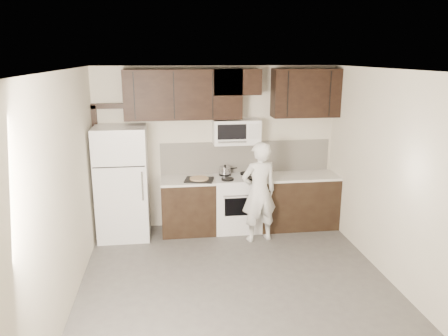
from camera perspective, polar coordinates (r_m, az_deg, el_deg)
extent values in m
plane|color=#4D4B48|center=(5.74, 1.83, -15.43)|extent=(4.50, 4.50, 0.00)
plane|color=beige|center=(7.35, -0.96, 2.67)|extent=(4.00, 0.00, 4.00)
plane|color=white|center=(4.97, 2.08, 12.63)|extent=(4.50, 4.50, 0.00)
cube|color=black|center=(7.26, -4.69, -5.04)|extent=(0.87, 0.62, 0.87)
cube|color=black|center=(7.58, 9.50, -4.36)|extent=(1.32, 0.62, 0.87)
cube|color=white|center=(7.12, -4.77, -1.59)|extent=(0.87, 0.64, 0.04)
cube|color=white|center=(7.44, 9.64, -1.04)|extent=(1.32, 0.64, 0.04)
cube|color=white|center=(7.34, 1.69, -4.69)|extent=(0.76, 0.62, 0.89)
cube|color=white|center=(7.20, 1.72, -1.28)|extent=(0.76, 0.62, 0.02)
cube|color=black|center=(7.04, 2.09, -5.08)|extent=(0.50, 0.01, 0.30)
cylinder|color=silver|center=(6.94, 2.16, -3.62)|extent=(0.55, 0.02, 0.02)
cylinder|color=black|center=(7.03, 0.47, -1.47)|extent=(0.20, 0.20, 0.03)
cylinder|color=black|center=(7.09, 3.35, -1.36)|extent=(0.20, 0.20, 0.03)
cylinder|color=black|center=(7.31, 0.14, -0.82)|extent=(0.20, 0.20, 0.03)
cylinder|color=black|center=(7.37, 2.91, -0.72)|extent=(0.20, 0.20, 0.03)
cube|color=silver|center=(7.45, 2.88, 1.47)|extent=(2.90, 0.02, 0.54)
cube|color=black|center=(7.00, -5.36, 9.54)|extent=(1.85, 0.35, 0.78)
cube|color=black|center=(7.36, 10.62, 9.60)|extent=(1.10, 0.35, 0.78)
cube|color=black|center=(7.08, 1.63, 11.19)|extent=(0.76, 0.35, 0.40)
cube|color=white|center=(7.15, 1.61, 4.77)|extent=(0.76, 0.38, 0.40)
cube|color=black|center=(6.94, 1.05, 4.73)|extent=(0.46, 0.01, 0.24)
cube|color=silver|center=(7.00, 3.97, 4.78)|extent=(0.18, 0.01, 0.24)
cylinder|color=silver|center=(6.95, 1.07, 3.39)|extent=(0.46, 0.02, 0.02)
cube|color=white|center=(7.10, -13.12, -1.89)|extent=(0.80, 0.72, 1.80)
cube|color=black|center=(6.66, -13.57, 0.11)|extent=(0.77, 0.01, 0.02)
cylinder|color=silver|center=(6.69, -10.63, -2.34)|extent=(0.03, 0.03, 0.45)
cube|color=black|center=(7.42, -16.12, -0.18)|extent=(0.08, 0.08, 2.10)
cube|color=black|center=(7.21, -15.03, 7.82)|extent=(0.50, 0.08, 0.08)
cylinder|color=silver|center=(7.30, 0.14, -0.39)|extent=(0.19, 0.19, 0.15)
sphere|color=black|center=(7.28, 0.14, 0.28)|extent=(0.04, 0.04, 0.04)
cylinder|color=black|center=(7.37, 1.10, -0.07)|extent=(0.17, 0.09, 0.02)
cube|color=black|center=(7.01, -3.26, -1.55)|extent=(0.51, 0.42, 0.02)
cylinder|color=beige|center=(7.00, -3.27, -1.38)|extent=(0.36, 0.36, 0.02)
imported|color=white|center=(6.82, 4.59, -3.15)|extent=(0.65, 0.49, 1.59)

